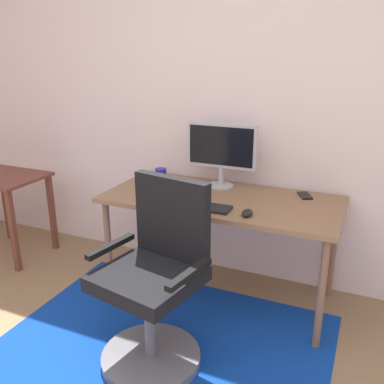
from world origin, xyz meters
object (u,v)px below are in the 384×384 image
object	(u,v)px
monitor	(221,149)
computer_mouse	(247,213)
side_table	(6,192)
keyboard	(196,205)
coffee_cup	(161,174)
cell_phone	(305,196)
desk	(221,207)
office_chair	(155,289)

from	to	relation	value
monitor	computer_mouse	world-z (taller)	monitor
side_table	keyboard	bearing A→B (deg)	-4.10
monitor	coffee_cup	xyz separation A→B (m)	(-0.46, -0.03, -0.23)
computer_mouse	side_table	xyz separation A→B (m)	(-2.05, 0.14, -0.19)
keyboard	cell_phone	distance (m)	0.74
keyboard	monitor	bearing A→B (deg)	90.48
desk	computer_mouse	distance (m)	0.35
monitor	keyboard	distance (m)	0.51
office_chair	desk	bearing A→B (deg)	93.26
computer_mouse	coffee_cup	world-z (taller)	coffee_cup
coffee_cup	office_chair	xyz separation A→B (m)	(0.44, -0.92, -0.34)
monitor	computer_mouse	xyz separation A→B (m)	(0.33, -0.46, -0.25)
cell_phone	side_table	size ratio (longest dim) A/B	0.21
desk	office_chair	bearing A→B (deg)	-97.64
computer_mouse	monitor	bearing A→B (deg)	125.76
side_table	computer_mouse	bearing A→B (deg)	-3.82
keyboard	office_chair	world-z (taller)	office_chair
monitor	side_table	bearing A→B (deg)	-169.51
computer_mouse	cell_phone	world-z (taller)	computer_mouse
monitor	computer_mouse	size ratio (longest dim) A/B	4.74
desk	cell_phone	size ratio (longest dim) A/B	10.90
monitor	cell_phone	world-z (taller)	monitor
computer_mouse	side_table	world-z (taller)	computer_mouse
desk	coffee_cup	size ratio (longest dim) A/B	17.84
coffee_cup	office_chair	world-z (taller)	office_chair
side_table	monitor	bearing A→B (deg)	10.49
coffee_cup	side_table	size ratio (longest dim) A/B	0.13
computer_mouse	office_chair	distance (m)	0.68
monitor	office_chair	xyz separation A→B (m)	(-0.01, -0.95, -0.56)
desk	computer_mouse	xyz separation A→B (m)	(0.24, -0.24, 0.08)
desk	computer_mouse	bearing A→B (deg)	-44.67
desk	computer_mouse	size ratio (longest dim) A/B	14.68
computer_mouse	side_table	size ratio (longest dim) A/B	0.15
cell_phone	office_chair	distance (m)	1.18
side_table	cell_phone	bearing A→B (deg)	8.48
computer_mouse	coffee_cup	size ratio (longest dim) A/B	1.22
desk	cell_phone	xyz separation A→B (m)	(0.49, 0.24, 0.07)
keyboard	side_table	bearing A→B (deg)	175.90
side_table	coffee_cup	bearing A→B (deg)	12.88
office_chair	side_table	size ratio (longest dim) A/B	1.48
coffee_cup	cell_phone	world-z (taller)	coffee_cup
keyboard	side_table	xyz separation A→B (m)	(-1.73, 0.12, -0.18)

